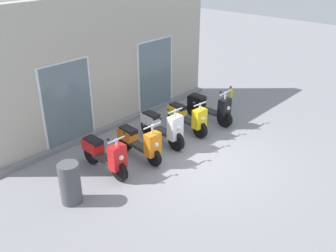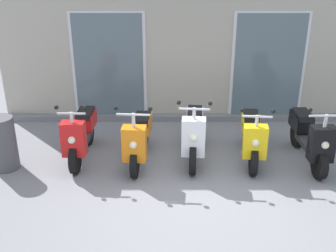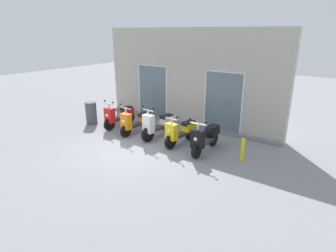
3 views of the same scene
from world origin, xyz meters
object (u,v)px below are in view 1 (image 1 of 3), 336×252
at_px(scooter_red, 105,155).
at_px(scooter_yellow, 187,117).
at_px(curb_bollard, 230,100).
at_px(scooter_orange, 140,142).
at_px(trash_bin, 70,183).
at_px(scooter_white, 162,127).
at_px(scooter_black, 210,108).

distance_m(scooter_red, scooter_yellow, 2.97).
bearing_deg(curb_bollard, scooter_orange, -179.48).
height_order(scooter_red, trash_bin, scooter_red).
xyz_separation_m(scooter_white, scooter_yellow, (1.00, -0.04, -0.03)).
distance_m(scooter_orange, scooter_black, 2.93).
bearing_deg(scooter_red, curb_bollard, -0.94).
bearing_deg(scooter_black, scooter_orange, 179.58).
xyz_separation_m(scooter_yellow, scooter_black, (0.98, -0.08, 0.01)).
distance_m(scooter_orange, trash_bin, 2.26).
xyz_separation_m(scooter_black, curb_bollard, (1.21, 0.06, -0.12)).
xyz_separation_m(scooter_yellow, curb_bollard, (2.19, -0.02, -0.10)).
distance_m(scooter_red, scooter_white, 1.97).
distance_m(curb_bollard, trash_bin, 6.40).
distance_m(scooter_orange, curb_bollard, 4.14).
relative_size(scooter_red, scooter_white, 0.95).
height_order(scooter_white, trash_bin, scooter_white).
height_order(scooter_red, scooter_white, scooter_white).
xyz_separation_m(scooter_red, scooter_orange, (1.02, -0.12, -0.02)).
bearing_deg(scooter_yellow, trash_bin, -175.81).
height_order(scooter_yellow, curb_bollard, scooter_yellow).
relative_size(scooter_red, curb_bollard, 2.26).
relative_size(scooter_orange, scooter_yellow, 1.02).
bearing_deg(curb_bollard, trash_bin, -177.40).
bearing_deg(trash_bin, scooter_red, 16.97).
relative_size(scooter_white, scooter_yellow, 1.07).
xyz_separation_m(scooter_white, trash_bin, (-3.20, -0.35, -0.03)).
relative_size(scooter_white, scooter_black, 1.01).
bearing_deg(scooter_orange, trash_bin, -173.59).
bearing_deg(scooter_red, scooter_orange, -6.84).
height_order(scooter_red, scooter_yellow, scooter_red).
bearing_deg(scooter_white, trash_bin, -173.71).
height_order(scooter_orange, scooter_yellow, scooter_orange).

